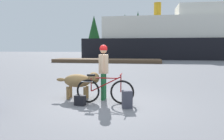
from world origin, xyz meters
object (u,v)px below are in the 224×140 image
person_cyclist (104,66)px  backpack (127,99)px  handbag_pannier (80,100)px  bicycle (104,91)px  dog (80,81)px  ferry_boat (181,39)px

person_cyclist → backpack: person_cyclist is taller
handbag_pannier → bicycle: bearing=26.7°
backpack → dog: bearing=151.9°
bicycle → ferry_boat: bearing=77.2°
dog → handbag_pannier: dog is taller
handbag_pannier → ferry_boat: ferry_boat is taller
backpack → ferry_boat: 29.45m
bicycle → backpack: 0.85m
bicycle → dog: 1.05m
backpack → ferry_boat: ferry_boat is taller
person_cyclist → ferry_boat: (6.57, 27.85, 1.94)m
dog → person_cyclist: bearing=2.5°
backpack → handbag_pannier: bearing=177.1°
dog → backpack: 1.90m
bicycle → dog: (-0.91, 0.47, 0.21)m
dog → backpack: bearing=-28.1°
ferry_boat → person_cyclist: bearing=-103.3°
person_cyclist → handbag_pannier: person_cyclist is taller
bicycle → backpack: size_ratio=3.57×
ferry_boat → backpack: bearing=-101.2°
person_cyclist → backpack: (0.86, -0.91, -0.84)m
handbag_pannier → ferry_boat: size_ratio=0.01×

